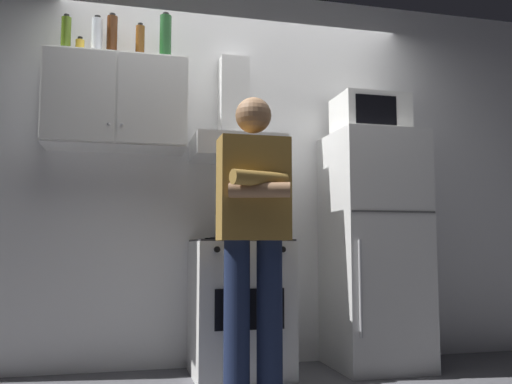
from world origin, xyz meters
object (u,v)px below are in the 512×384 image
object	(u,v)px
upper_cabinet	(116,103)
bottle_beer_brown	(140,44)
microwave	(370,116)
bottle_spice_jar	(80,47)
range_hood	(236,132)
cooking_pot	(263,230)
person_standing	(254,231)
bottle_olive_oil	(66,36)
bottle_wine_green	(165,38)
bottle_vodka_clear	(97,38)
refrigerator	(374,249)
bottle_rum_dark	(112,38)
stove_oven	(239,307)

from	to	relation	value
upper_cabinet	bottle_beer_brown	size ratio (longest dim) A/B	3.35
upper_cabinet	microwave	distance (m)	1.75
upper_cabinet	bottle_spice_jar	size ratio (longest dim) A/B	7.47
range_hood	cooking_pot	distance (m)	0.73
cooking_pot	bottle_beer_brown	distance (m)	1.51
person_standing	bottle_olive_oil	xyz separation A→B (m)	(-1.08, 0.73, 1.28)
bottle_olive_oil	bottle_wine_green	bearing A→B (deg)	-1.90
cooking_pot	bottle_vodka_clear	distance (m)	1.68
bottle_olive_oil	cooking_pot	bearing A→B (deg)	-10.99
cooking_pot	bottle_wine_green	world-z (taller)	bottle_wine_green
person_standing	bottle_beer_brown	xyz separation A→B (m)	(-0.61, 0.76, 1.28)
microwave	bottle_beer_brown	size ratio (longest dim) A/B	1.79
cooking_pot	bottle_wine_green	bearing A→B (deg)	160.25
bottle_beer_brown	bottle_olive_oil	world-z (taller)	bottle_olive_oil
refrigerator	bottle_spice_jar	distance (m)	2.38
cooking_pot	bottle_vodka_clear	world-z (taller)	bottle_vodka_clear
range_hood	bottle_olive_oil	world-z (taller)	bottle_olive_oil
upper_cabinet	bottle_vodka_clear	bearing A→B (deg)	167.84
range_hood	bottle_beer_brown	size ratio (longest dim) A/B	2.79
cooking_pot	bottle_rum_dark	bearing A→B (deg)	164.34
upper_cabinet	range_hood	world-z (taller)	range_hood
cooking_pot	bottle_beer_brown	size ratio (longest dim) A/B	1.15
stove_oven	upper_cabinet	bearing A→B (deg)	171.10
bottle_beer_brown	range_hood	bearing A→B (deg)	-2.27
upper_cabinet	bottle_wine_green	distance (m)	0.56
microwave	bottle_wine_green	xyz separation A→B (m)	(-1.44, 0.08, 0.47)
cooking_pot	bottle_olive_oil	xyz separation A→B (m)	(-1.26, 0.24, 1.26)
range_hood	bottle_rum_dark	bearing A→B (deg)	178.20
stove_oven	microwave	world-z (taller)	microwave
bottle_vodka_clear	bottle_olive_oil	bearing A→B (deg)	-171.21
refrigerator	bottle_beer_brown	xyz separation A→B (m)	(-1.61, 0.15, 1.38)
person_standing	upper_cabinet	bearing A→B (deg)	135.74
refrigerator	bottle_spice_jar	xyz separation A→B (m)	(-1.99, 0.11, 1.30)
refrigerator	range_hood	bearing A→B (deg)	172.45
bottle_wine_green	microwave	bearing A→B (deg)	-3.38
refrigerator	bottle_wine_green	size ratio (longest dim) A/B	4.74
range_hood	cooking_pot	size ratio (longest dim) A/B	2.42
bottle_wine_green	bottle_olive_oil	size ratio (longest dim) A/B	1.25
upper_cabinet	bottle_rum_dark	xyz separation A→B (m)	(-0.04, 0.03, 0.45)
range_hood	bottle_vodka_clear	bearing A→B (deg)	178.28
bottle_rum_dark	refrigerator	bearing A→B (deg)	-4.86
microwave	bottle_olive_oil	size ratio (longest dim) A/B	1.78
bottle_beer_brown	bottle_spice_jar	size ratio (longest dim) A/B	2.23
range_hood	bottle_rum_dark	size ratio (longest dim) A/B	2.36
refrigerator	bottle_vodka_clear	size ratio (longest dim) A/B	5.46
microwave	cooking_pot	bearing A→B (deg)	-170.43
bottle_wine_green	bottle_rum_dark	world-z (taller)	bottle_wine_green
microwave	bottle_beer_brown	distance (m)	1.67
stove_oven	bottle_beer_brown	bearing A→B (deg)	166.93
person_standing	bottle_spice_jar	distance (m)	1.71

